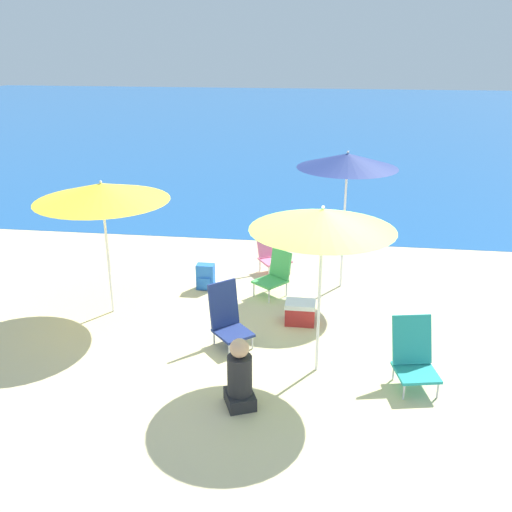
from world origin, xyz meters
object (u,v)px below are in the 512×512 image
(beach_chair_pink, at_px, (272,251))
(person_seated_near, at_px, (240,378))
(beach_umbrella_yellow, at_px, (102,192))
(cooler_box, at_px, (300,312))
(beach_chair_navy, at_px, (228,317))
(backpack_blue, at_px, (206,277))
(beach_umbrella_lime, at_px, (323,220))
(beach_umbrella_navy, at_px, (348,161))
(beach_chair_green, at_px, (275,273))
(beach_chair_teal, at_px, (414,355))

(beach_chair_pink, relative_size, person_seated_near, 0.91)
(beach_umbrella_yellow, distance_m, cooler_box, 3.35)
(beach_chair_navy, relative_size, backpack_blue, 1.99)
(beach_umbrella_lime, height_order, beach_chair_navy, beach_umbrella_lime)
(beach_umbrella_navy, xyz_separation_m, cooler_box, (-0.60, -1.44, -1.97))
(beach_umbrella_yellow, relative_size, person_seated_near, 2.42)
(beach_chair_navy, distance_m, beach_chair_green, 1.75)
(beach_umbrella_yellow, xyz_separation_m, beach_chair_pink, (2.25, 1.97, -1.50))
(beach_chair_green, bearing_deg, cooler_box, -24.98)
(beach_chair_teal, height_order, backpack_blue, beach_chair_teal)
(beach_umbrella_navy, bearing_deg, beach_chair_pink, 157.17)
(beach_umbrella_navy, relative_size, backpack_blue, 5.28)
(beach_umbrella_yellow, bearing_deg, beach_chair_teal, -17.72)
(beach_umbrella_yellow, xyz_separation_m, backpack_blue, (1.23, 1.03, -1.67))
(beach_umbrella_navy, height_order, backpack_blue, beach_umbrella_navy)
(beach_umbrella_lime, relative_size, backpack_blue, 4.96)
(beach_umbrella_yellow, relative_size, backpack_blue, 4.72)
(beach_umbrella_lime, distance_m, beach_chair_navy, 2.09)
(beach_umbrella_lime, bearing_deg, beach_umbrella_navy, 83.47)
(beach_chair_green, xyz_separation_m, backpack_blue, (-1.17, 0.06, -0.15))
(beach_umbrella_yellow, xyz_separation_m, beach_chair_green, (2.40, 0.97, -1.52))
(beach_umbrella_lime, relative_size, beach_chair_navy, 2.49)
(beach_umbrella_navy, bearing_deg, beach_chair_teal, -73.35)
(beach_chair_navy, distance_m, beach_chair_teal, 2.48)
(beach_umbrella_lime, xyz_separation_m, backpack_blue, (-1.94, 2.28, -1.78))
(backpack_blue, relative_size, cooler_box, 0.99)
(beach_umbrella_lime, relative_size, beach_chair_teal, 2.62)
(beach_umbrella_yellow, bearing_deg, beach_chair_pink, 41.25)
(beach_umbrella_yellow, relative_size, cooler_box, 4.68)
(beach_chair_navy, bearing_deg, person_seated_near, -115.81)
(beach_umbrella_yellow, relative_size, beach_chair_navy, 2.38)
(beach_umbrella_navy, distance_m, beach_chair_navy, 3.18)
(cooler_box, bearing_deg, beach_umbrella_lime, -77.07)
(beach_chair_pink, bearing_deg, beach_umbrella_lime, -106.32)
(beach_chair_navy, bearing_deg, cooler_box, -4.15)
(beach_chair_pink, bearing_deg, person_seated_near, -121.14)
(beach_chair_green, height_order, cooler_box, beach_chair_green)
(beach_chair_pink, height_order, backpack_blue, beach_chair_pink)
(backpack_blue, bearing_deg, beach_umbrella_yellow, -140.00)
(beach_chair_pink, distance_m, backpack_blue, 1.39)
(beach_umbrella_navy, bearing_deg, beach_chair_navy, -125.45)
(beach_umbrella_lime, relative_size, beach_chair_green, 2.95)
(beach_umbrella_lime, bearing_deg, beach_chair_pink, 105.96)
(beach_chair_green, distance_m, backpack_blue, 1.19)
(beach_umbrella_navy, distance_m, cooler_box, 2.51)
(beach_chair_teal, bearing_deg, beach_umbrella_lime, 161.47)
(beach_chair_navy, relative_size, beach_chair_green, 1.18)
(person_seated_near, bearing_deg, beach_umbrella_navy, 48.99)
(cooler_box, bearing_deg, person_seated_near, -104.51)
(beach_chair_pink, height_order, person_seated_near, person_seated_near)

